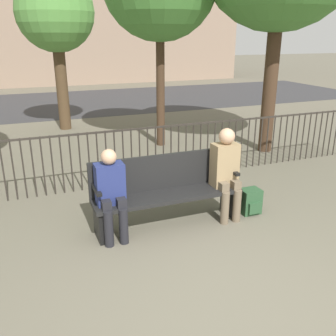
% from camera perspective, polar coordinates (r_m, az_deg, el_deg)
% --- Properties ---
extents(ground_plane, '(80.00, 80.00, 0.00)m').
position_cam_1_polar(ground_plane, '(3.63, 11.49, -21.52)').
color(ground_plane, '#605B4C').
extents(park_bench, '(1.94, 0.45, 0.92)m').
position_cam_1_polar(park_bench, '(4.84, -0.35, -3.05)').
color(park_bench, black).
rests_on(park_bench, ground).
extents(seated_person_0, '(0.34, 0.39, 1.13)m').
position_cam_1_polar(seated_person_0, '(4.48, -8.66, -3.43)').
color(seated_person_0, black).
rests_on(seated_person_0, ground).
extents(seated_person_1, '(0.34, 0.39, 1.24)m').
position_cam_1_polar(seated_person_1, '(5.00, 8.85, -0.19)').
color(seated_person_1, brown).
rests_on(seated_person_1, ground).
extents(backpack, '(0.27, 0.26, 0.35)m').
position_cam_1_polar(backpack, '(5.36, 12.43, -5.01)').
color(backpack, '#284C2D').
rests_on(backpack, ground).
extents(fence_railing, '(9.01, 0.03, 0.95)m').
position_cam_1_polar(fence_railing, '(6.18, -5.55, 2.51)').
color(fence_railing, '#2D2823').
rests_on(fence_railing, ground).
extents(tree_3, '(1.90, 1.90, 3.84)m').
position_cam_1_polar(tree_3, '(10.18, -16.81, 21.53)').
color(tree_3, '#4C3823').
rests_on(tree_3, ground).
extents(street_surface, '(24.00, 6.00, 0.01)m').
position_cam_1_polar(street_surface, '(14.53, -14.94, 9.60)').
color(street_surface, '#333335').
rests_on(street_surface, ground).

